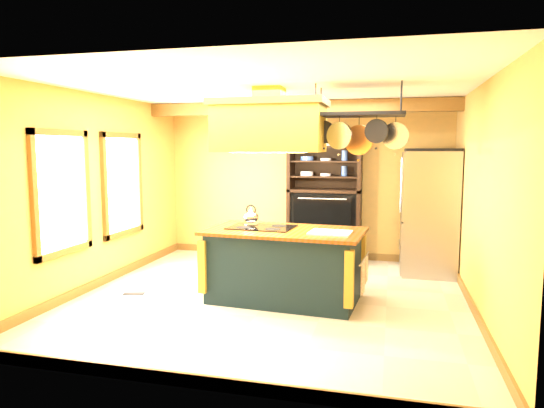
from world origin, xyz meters
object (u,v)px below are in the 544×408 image
at_px(kitchen_island, 284,264).
at_px(pot_rack, 359,124).
at_px(hutch, 325,212).
at_px(range_hood, 269,124).
at_px(refrigerator, 428,214).

height_order(kitchen_island, pot_rack, pot_rack).
bearing_deg(pot_rack, hutch, 107.15).
bearing_deg(range_hood, hutch, 80.30).
bearing_deg(pot_rack, refrigerator, 62.92).
bearing_deg(refrigerator, range_hood, -137.40).
xyz_separation_m(range_hood, hutch, (0.40, 2.31, -1.39)).
height_order(pot_rack, hutch, pot_rack).
bearing_deg(kitchen_island, range_hood, -175.35).
xyz_separation_m(range_hood, refrigerator, (2.07, 1.91, -1.32)).
bearing_deg(pot_rack, range_hood, -179.36).
relative_size(kitchen_island, hutch, 0.95).
height_order(kitchen_island, hutch, hutch).
xyz_separation_m(range_hood, pot_rack, (1.10, 0.01, -0.00)).
relative_size(refrigerator, hutch, 0.87).
xyz_separation_m(pot_rack, refrigerator, (0.97, 1.89, -1.31)).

